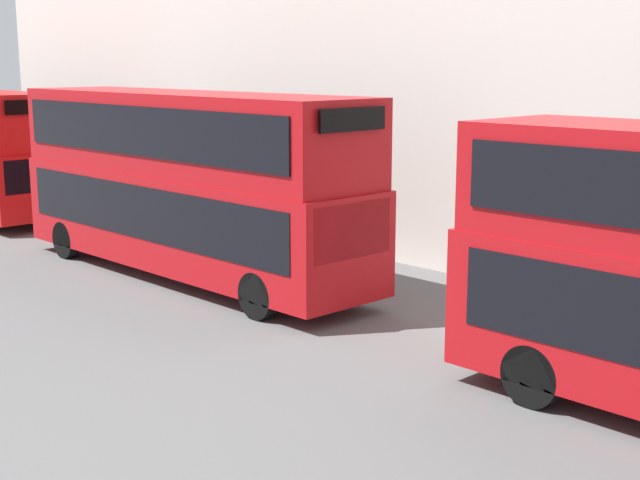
{
  "coord_description": "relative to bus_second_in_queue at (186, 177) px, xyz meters",
  "views": [
    {
      "loc": [
        -10.88,
        3.57,
        5.24
      ],
      "look_at": [
        0.48,
        15.39,
        1.93
      ],
      "focal_mm": 50.0,
      "sensor_mm": 36.0,
      "label": 1
    }
  ],
  "objects": [
    {
      "name": "bus_second_in_queue",
      "position": [
        0.0,
        0.0,
        0.0
      ],
      "size": [
        2.59,
        11.26,
        4.5
      ],
      "color": "#A80F14",
      "rests_on": "ground"
    }
  ]
}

